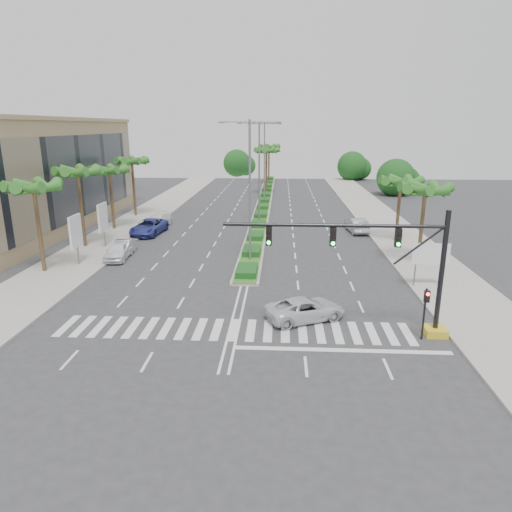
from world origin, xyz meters
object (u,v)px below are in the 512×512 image
Objects in this scene: car_parked_b at (123,248)px; car_crossing at (305,309)px; car_parked_c at (149,227)px; car_right at (357,225)px; car_parked_d at (158,221)px; car_parked_a at (118,251)px.

car_parked_b is 0.84× the size of car_crossing.
car_parked_c is 1.20× the size of car_right.
car_parked_b is 0.85× the size of car_right.
car_crossing is 25.45m from car_right.
car_parked_b is 0.71× the size of car_parked_c.
car_parked_a is at bearing -83.61° from car_parked_d.
car_parked_c reaches higher than car_parked_d.
car_right reaches higher than car_parked_a.
car_right is (6.89, 24.50, 0.12)m from car_crossing.
car_parked_b reaches higher than car_crossing.
car_parked_d is at bearing 88.53° from car_parked_b.
car_right is at bearing 24.11° from car_parked_b.
car_parked_d is (0.00, 12.25, 0.08)m from car_parked_b.
car_parked_d is at bearing -9.61° from car_right.
car_parked_a is 0.85× the size of car_parked_d.
car_parked_c is at bearing 88.53° from car_parked_b.
car_parked_a is at bearing 21.47° from car_right.
car_parked_c is at bearing -0.36° from car_right.
car_parked_d is 22.95m from car_right.
car_crossing is at bearing -51.74° from car_parked_d.
car_parked_c is (0.00, 9.69, 0.05)m from car_parked_a.
car_crossing is at bearing -41.37° from car_parked_a.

